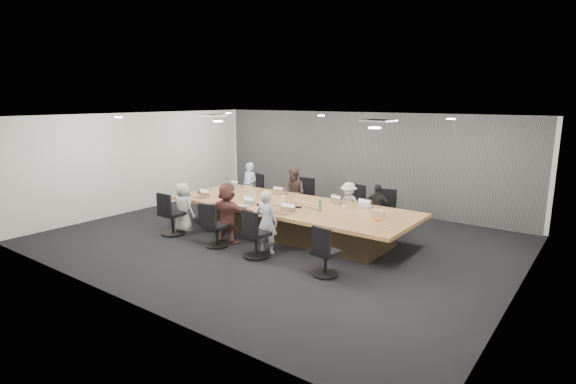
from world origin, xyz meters
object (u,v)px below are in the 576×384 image
Objects in this scene: person_5 at (228,213)px; bottle_green_right at (320,205)px; chair_4 at (172,217)px; snack_packet at (378,219)px; person_6 at (267,222)px; laptop_0 at (237,187)px; bottle_green_left at (230,184)px; chair_2 at (355,209)px; laptop_1 at (282,194)px; person_4 at (183,207)px; person_3 at (377,209)px; person_2 at (348,205)px; conference_table at (290,218)px; chair_5 at (217,229)px; chair_1 at (301,200)px; chair_6 at (256,238)px; chair_3 at (382,214)px; laptop_2 at (337,202)px; mug_brown at (199,192)px; stapler at (260,205)px; laptop_3 at (366,207)px; bottle_clear at (255,194)px; chair_7 at (326,256)px; canvas_bag at (378,214)px; laptop_4 at (200,197)px; chair_0 at (257,194)px; person_0 at (250,186)px; laptop_5 at (244,206)px; person_1 at (294,193)px.

person_5 reaches higher than bottle_green_right.
chair_4 is 5.03× the size of snack_packet.
laptop_0 is at bearing -45.99° from person_6.
chair_2 is at bearing 18.92° from bottle_green_left.
laptop_1 is 2.55m from person_4.
person_3 is 4.96× the size of bottle_green_left.
snack_packet is at bearing -42.12° from person_2.
chair_4 is (-2.23, -1.70, 0.03)m from conference_table.
chair_5 reaches higher than conference_table.
chair_4 reaches higher than chair_1.
person_2 is (0.44, 3.05, 0.16)m from chair_6.
chair_3 is 1.24m from laptop_2.
laptop_0 is at bearing 82.11° from mug_brown.
person_4 is at bearing 53.06° from chair_2.
laptop_1 is at bearing 96.08° from stapler.
bottle_green_right is (-0.66, -0.94, 0.12)m from laptop_3.
person_3 reaches higher than bottle_green_right.
chair_2 is at bearing 43.14° from bottle_clear.
laptop_1 is at bearing 148.42° from chair_7.
chair_3 is 1.72m from canvas_bag.
laptop_3 is 0.26× the size of person_4.
laptop_3 is 0.23× the size of person_5.
laptop_3 is (1.58, 0.80, 0.35)m from conference_table.
laptop_2 is at bearing -110.50° from person_6.
stapler is at bearing 40.26° from laptop_3.
laptop_3 is at bearing -165.73° from laptop_2.
chair_5 is 2.97m from laptop_2.
laptop_3 is 1.39× the size of bottle_clear.
laptop_4 is 2.67m from person_6.
person_3 is (4.06, -0.35, 0.23)m from chair_0.
chair_2 is 2.48× the size of laptop_1.
chair_6 is at bearing -117.88° from person_3.
chair_2 is at bearing 90.92° from chair_6.
chair_1 is 0.97× the size of chair_4.
chair_4 is 4.27m from chair_7.
person_0 is at bearing 163.15° from snack_packet.
laptop_5 is 1.26× the size of bottle_green_right.
bottle_clear reaches higher than laptop_2.
chair_4 is at bearing -95.85° from laptop_4.
person_0 reaches higher than bottle_green_left.
canvas_bag reaches higher than snack_packet.
person_0 is 3.71m from bottle_green_right.
bottle_green_left is (-0.02, -1.13, 0.49)m from chair_0.
chair_0 is 0.89× the size of chair_1.
canvas_bag is (4.66, -1.20, 0.13)m from person_0.
chair_4 reaches higher than laptop_2.
chair_3 is at bearing -143.33° from person_4.
laptop_0 is 4.70m from canvas_bag.
person_1 is 2.15m from laptop_5.
bottle_green_left is at bearing 94.85° from laptop_4.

